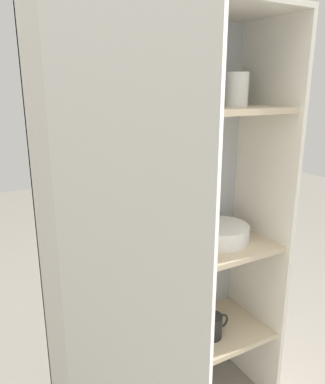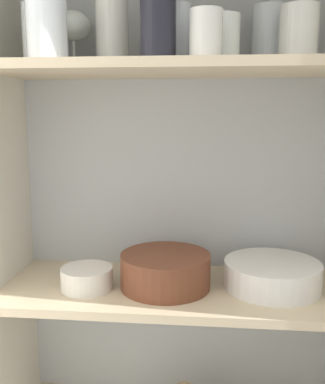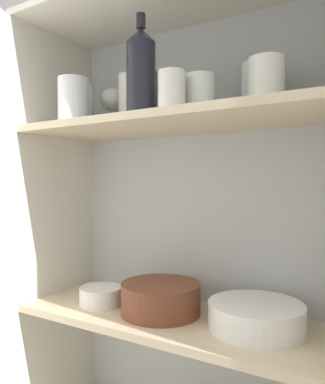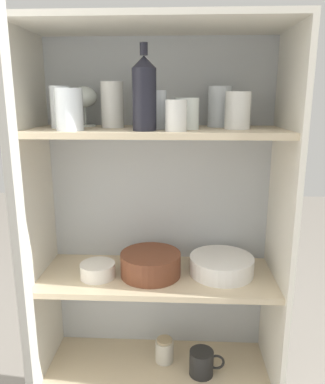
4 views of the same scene
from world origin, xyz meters
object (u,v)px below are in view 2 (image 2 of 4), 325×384
(mixing_bowl_large, at_px, (165,269))
(serving_bowl_small, at_px, (87,277))
(wine_bottle, at_px, (158,2))
(plate_stack_white, at_px, (272,275))

(mixing_bowl_large, relative_size, serving_bowl_small, 1.73)
(wine_bottle, height_order, serving_bowl_small, wine_bottle)
(wine_bottle, xyz_separation_m, serving_bowl_small, (-0.17, 0.05, -0.59))
(wine_bottle, xyz_separation_m, plate_stack_white, (0.26, 0.10, -0.59))
(plate_stack_white, height_order, serving_bowl_small, plate_stack_white)
(wine_bottle, distance_m, mixing_bowl_large, 0.58)
(mixing_bowl_large, distance_m, serving_bowl_small, 0.18)
(wine_bottle, xyz_separation_m, mixing_bowl_large, (0.01, 0.08, -0.58))
(wine_bottle, height_order, mixing_bowl_large, wine_bottle)
(mixing_bowl_large, height_order, serving_bowl_small, mixing_bowl_large)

